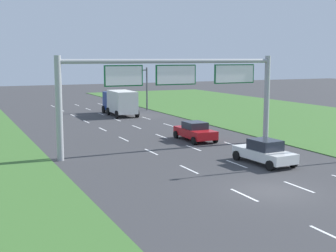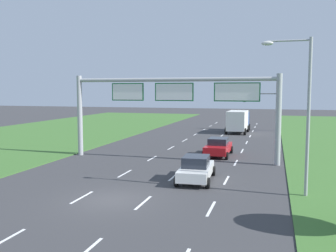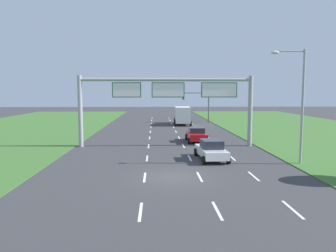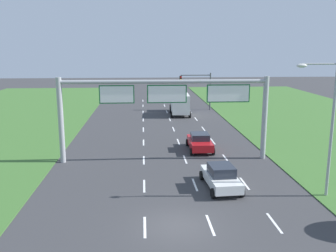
{
  "view_description": "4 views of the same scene",
  "coord_description": "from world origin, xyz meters",
  "px_view_note": "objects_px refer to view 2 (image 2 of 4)",
  "views": [
    {
      "loc": [
        -14.84,
        -19.03,
        6.86
      ],
      "look_at": [
        -1.38,
        9.87,
        2.18
      ],
      "focal_mm": 50.0,
      "sensor_mm": 36.0,
      "label": 1
    },
    {
      "loc": [
        8.09,
        -17.61,
        5.74
      ],
      "look_at": [
        0.4,
        9.36,
        3.05
      ],
      "focal_mm": 40.0,
      "sensor_mm": 36.0,
      "label": 2
    },
    {
      "loc": [
        -1.06,
        -20.37,
        5.39
      ],
      "look_at": [
        0.17,
        11.18,
        2.11
      ],
      "focal_mm": 35.0,
      "sensor_mm": 36.0,
      "label": 3
    },
    {
      "loc": [
        -1.76,
        -18.28,
        9.3
      ],
      "look_at": [
        0.07,
        8.71,
        3.61
      ],
      "focal_mm": 40.0,
      "sensor_mm": 36.0,
      "label": 4
    }
  ],
  "objects_px": {
    "sign_gantry": "(175,100)",
    "traffic_light_mast": "(263,103)",
    "street_lamp": "(301,103)",
    "car_lead_silver": "(196,169)",
    "car_near_red": "(218,147)",
    "box_truck": "(238,121)"
  },
  "relations": [
    {
      "from": "sign_gantry",
      "to": "traffic_light_mast",
      "type": "xyz_separation_m",
      "value": [
        6.21,
        25.5,
        -1.1
      ]
    },
    {
      "from": "sign_gantry",
      "to": "car_near_red",
      "type": "bearing_deg",
      "value": 43.12
    },
    {
      "from": "car_lead_silver",
      "to": "sign_gantry",
      "type": "relative_size",
      "value": 0.27
    },
    {
      "from": "car_lead_silver",
      "to": "traffic_light_mast",
      "type": "distance_m",
      "value": 32.36
    },
    {
      "from": "sign_gantry",
      "to": "street_lamp",
      "type": "xyz_separation_m",
      "value": [
        9.2,
        -8.43,
        0.11
      ]
    },
    {
      "from": "car_lead_silver",
      "to": "street_lamp",
      "type": "relative_size",
      "value": 0.54
    },
    {
      "from": "car_lead_silver",
      "to": "traffic_light_mast",
      "type": "bearing_deg",
      "value": 81.18
    },
    {
      "from": "box_truck",
      "to": "traffic_light_mast",
      "type": "distance_m",
      "value": 5.21
    },
    {
      "from": "car_near_red",
      "to": "box_truck",
      "type": "xyz_separation_m",
      "value": [
        -0.02,
        18.96,
        0.85
      ]
    },
    {
      "from": "car_near_red",
      "to": "traffic_light_mast",
      "type": "bearing_deg",
      "value": 82.77
    },
    {
      "from": "car_lead_silver",
      "to": "sign_gantry",
      "type": "bearing_deg",
      "value": 112.28
    },
    {
      "from": "street_lamp",
      "to": "sign_gantry",
      "type": "bearing_deg",
      "value": 137.48
    },
    {
      "from": "sign_gantry",
      "to": "car_lead_silver",
      "type": "bearing_deg",
      "value": -64.35
    },
    {
      "from": "car_lead_silver",
      "to": "traffic_light_mast",
      "type": "xyz_separation_m",
      "value": [
        3.06,
        32.06,
        3.08
      ]
    },
    {
      "from": "car_lead_silver",
      "to": "street_lamp",
      "type": "distance_m",
      "value": 7.64
    },
    {
      "from": "street_lamp",
      "to": "car_lead_silver",
      "type": "bearing_deg",
      "value": 162.8
    },
    {
      "from": "car_near_red",
      "to": "box_truck",
      "type": "relative_size",
      "value": 0.62
    },
    {
      "from": "car_near_red",
      "to": "car_lead_silver",
      "type": "xyz_separation_m",
      "value": [
        -0.02,
        -9.53,
        0.01
      ]
    },
    {
      "from": "box_truck",
      "to": "street_lamp",
      "type": "xyz_separation_m",
      "value": [
        6.04,
        -30.36,
        3.45
      ]
    },
    {
      "from": "sign_gantry",
      "to": "street_lamp",
      "type": "height_order",
      "value": "street_lamp"
    },
    {
      "from": "sign_gantry",
      "to": "street_lamp",
      "type": "bearing_deg",
      "value": -42.52
    },
    {
      "from": "sign_gantry",
      "to": "traffic_light_mast",
      "type": "bearing_deg",
      "value": 76.31
    }
  ]
}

